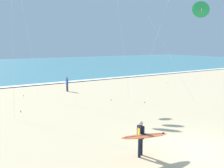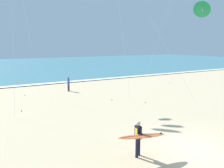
{
  "view_description": "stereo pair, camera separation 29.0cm",
  "coord_description": "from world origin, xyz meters",
  "views": [
    {
      "loc": [
        -9.85,
        -7.45,
        5.19
      ],
      "look_at": [
        -0.28,
        7.92,
        2.22
      ],
      "focal_mm": 39.23,
      "sensor_mm": 36.0,
      "label": 1
    },
    {
      "loc": [
        -9.6,
        -7.61,
        5.19
      ],
      "look_at": [
        -0.28,
        7.92,
        2.22
      ],
      "focal_mm": 39.23,
      "sensor_mm": 36.0,
      "label": 2
    }
  ],
  "objects": [
    {
      "name": "kite_delta_emerald_far",
      "position": [
        7.28,
        6.3,
        7.98
      ],
      "size": [
        4.16,
        3.42,
        8.71
      ],
      "color": "green",
      "rests_on": "ground"
    },
    {
      "name": "shoreline_foam",
      "position": [
        0.0,
        23.9,
        0.09
      ],
      "size": [
        160.0,
        1.2,
        0.01
      ],
      "primitive_type": "cube",
      "color": "white",
      "rests_on": "ocean_water"
    },
    {
      "name": "ocean_water",
      "position": [
        0.0,
        53.6,
        0.04
      ],
      "size": [
        160.0,
        60.0,
        0.08
      ],
      "primitive_type": "cube",
      "color": "teal",
      "rests_on": "ground"
    },
    {
      "name": "ground_plane",
      "position": [
        0.0,
        0.0,
        0.0
      ],
      "size": [
        160.0,
        160.0,
        0.0
      ],
      "primitive_type": "plane",
      "color": "#D1BA8E"
    },
    {
      "name": "bystander_blue_top",
      "position": [
        0.02,
        17.81,
        0.81
      ],
      "size": [
        0.22,
        0.5,
        1.59
      ],
      "color": "#2D334C",
      "rests_on": "ground"
    },
    {
      "name": "surfer_lead",
      "position": [
        -3.07,
        0.8,
        1.05
      ],
      "size": [
        2.46,
        1.03,
        1.71
      ],
      "color": "black",
      "rests_on": "ground"
    }
  ]
}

